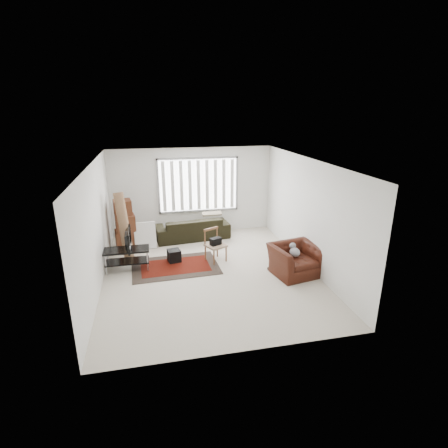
% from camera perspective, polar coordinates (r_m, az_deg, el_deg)
% --- Properties ---
extents(room, '(6.00, 6.02, 2.71)m').
position_cam_1_polar(room, '(8.52, -2.96, 4.31)').
color(room, beige).
rests_on(room, ground).
extents(persian_rug, '(2.21, 1.53, 0.02)m').
position_cam_1_polar(persian_rug, '(9.01, -7.94, -6.87)').
color(persian_rug, black).
rests_on(persian_rug, ground).
extents(tv_stand, '(1.09, 0.49, 0.54)m').
position_cam_1_polar(tv_stand, '(8.96, -15.57, -4.86)').
color(tv_stand, black).
rests_on(tv_stand, ground).
extents(tv, '(0.11, 0.88, 0.51)m').
position_cam_1_polar(tv, '(8.82, -15.80, -2.45)').
color(tv, black).
rests_on(tv, tv_stand).
extents(subwoofer, '(0.36, 0.36, 0.31)m').
position_cam_1_polar(subwoofer, '(9.23, -8.15, -5.12)').
color(subwoofer, black).
rests_on(subwoofer, persian_rug).
extents(moving_boxes, '(0.65, 0.60, 1.40)m').
position_cam_1_polar(moving_boxes, '(10.28, -15.85, -0.30)').
color(moving_boxes, '#582F1B').
rests_on(moving_boxes, ground).
extents(white_flatpack, '(0.62, 0.28, 0.77)m').
position_cam_1_polar(white_flatpack, '(10.17, -12.74, -1.86)').
color(white_flatpack, silver).
rests_on(white_flatpack, ground).
extents(rolled_rug, '(0.51, 0.78, 1.78)m').
position_cam_1_polar(rolled_rug, '(9.52, -16.03, -0.32)').
color(rolled_rug, brown).
rests_on(rolled_rug, ground).
extents(sofa, '(2.31, 1.18, 0.85)m').
position_cam_1_polar(sofa, '(10.72, -5.20, -0.15)').
color(sofa, black).
rests_on(sofa, ground).
extents(side_chair, '(0.61, 0.61, 0.86)m').
position_cam_1_polar(side_chair, '(9.09, -1.45, -3.23)').
color(side_chair, '#8C745C').
rests_on(side_chair, ground).
extents(armchair, '(1.29, 1.18, 0.83)m').
position_cam_1_polar(armchair, '(8.59, 11.63, -5.40)').
color(armchair, '#3E160C').
rests_on(armchair, ground).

